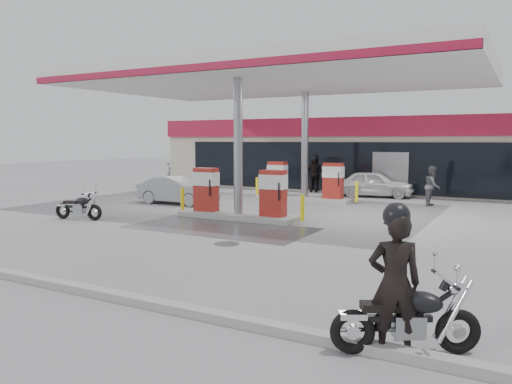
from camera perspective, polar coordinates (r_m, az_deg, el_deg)
ground at (r=16.36m, az=-5.61°, el=-3.96°), size 90.00×90.00×0.00m
wet_patch at (r=16.09m, az=-4.13°, el=-4.11°), size 6.00×3.00×0.00m
drain_cover at (r=13.64m, az=-3.39°, el=-5.93°), size 0.70×0.70×0.01m
kerb at (r=11.41m, az=-26.09°, el=-8.55°), size 28.00×0.25×0.15m
store_building at (r=30.63m, az=11.46°, el=4.35°), size 22.00×8.22×4.00m
canopy at (r=20.58m, az=2.31°, el=12.82°), size 16.00×10.02×5.51m
pump_island_near at (r=17.93m, az=-2.03°, el=-0.77°), size 5.14×1.30×1.78m
pump_island_far at (r=23.26m, az=5.55°, el=0.76°), size 5.14×1.30×1.78m
main_motorcycle at (r=7.05m, az=16.99°, el=-13.85°), size 1.81×1.13×1.03m
biker_main at (r=6.85m, az=15.55°, el=-10.09°), size 0.82×0.71×1.89m
parked_motorcycle at (r=18.71m, az=-19.55°, el=-1.69°), size 1.89×0.72×0.98m
sedan_white at (r=25.37m, az=13.37°, el=0.91°), size 3.97×2.07×1.29m
attendant at (r=22.67m, az=19.52°, el=0.67°), size 0.67×0.85×1.71m
hatchback_silver at (r=22.24m, az=-8.97°, el=0.21°), size 3.71×1.36×1.21m
parked_car_left at (r=33.39m, az=-6.25°, el=2.25°), size 4.80×2.54×1.33m
biker_walking at (r=27.15m, az=6.62°, el=1.99°), size 1.19×0.73×1.89m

